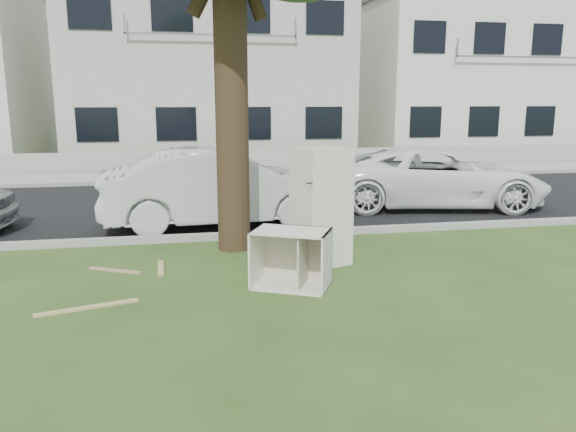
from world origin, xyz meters
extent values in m
plane|color=#284619|center=(0.00, 0.00, 0.00)|extent=(120.00, 120.00, 0.00)
cube|color=black|center=(0.00, 6.00, 0.01)|extent=(120.00, 7.00, 0.01)
cube|color=gray|center=(0.00, 2.45, 0.00)|extent=(120.00, 0.18, 0.12)
cube|color=gray|center=(0.00, 9.55, 0.00)|extent=(120.00, 0.18, 0.12)
cube|color=gray|center=(0.00, 11.00, 0.01)|extent=(120.00, 2.80, 0.01)
cube|color=gray|center=(0.00, 12.60, 0.35)|extent=(120.00, 0.15, 0.70)
cylinder|color=black|center=(-0.40, 1.80, 2.60)|extent=(0.54, 0.54, 5.20)
cube|color=beige|center=(0.00, 17.50, 3.60)|extent=(11.00, 8.00, 7.20)
cube|color=silver|center=(12.00, 17.50, 3.30)|extent=(10.00, 8.00, 6.60)
cube|color=#595451|center=(12.00, 17.50, 6.72)|extent=(10.20, 8.16, 0.24)
cube|color=#B7B1A5|center=(0.83, 0.71, 0.89)|extent=(0.92, 0.89, 1.79)
cube|color=white|center=(0.17, -0.31, 0.39)|extent=(1.18, 1.01, 0.79)
cube|color=tan|center=(-2.42, -0.66, 0.01)|extent=(1.20, 0.43, 0.02)
cube|color=#AF7B5B|center=(-2.26, 0.84, 0.01)|extent=(0.81, 0.48, 0.02)
cube|color=tan|center=(-1.60, 0.83, 0.01)|extent=(0.11, 0.77, 0.02)
imported|color=beige|center=(-0.49, 3.62, 0.77)|extent=(4.76, 1.93, 1.54)
imported|color=white|center=(4.60, 4.69, 0.70)|extent=(5.40, 3.21, 1.41)
camera|label=1|loc=(-1.23, -7.45, 2.51)|focal=35.00mm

